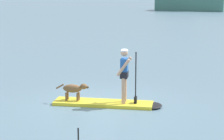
% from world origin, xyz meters
% --- Properties ---
extents(ground_plane, '(400.00, 400.00, 0.00)m').
position_xyz_m(ground_plane, '(0.00, 0.00, 0.00)').
color(ground_plane, slate).
extents(paddleboard, '(3.39, 1.07, 0.10)m').
position_xyz_m(paddleboard, '(0.23, 0.02, 0.05)').
color(paddleboard, yellow).
rests_on(paddleboard, ground_plane).
extents(person_paddler, '(0.63, 0.51, 1.66)m').
position_xyz_m(person_paddler, '(0.66, 0.07, 1.06)').
color(person_paddler, tan).
rests_on(person_paddler, paddleboard).
extents(dog, '(1.06, 0.28, 0.54)m').
position_xyz_m(dog, '(-0.92, -0.10, 0.46)').
color(dog, brown).
rests_on(dog, paddleboard).
extents(moored_boat_center, '(10.24, 4.04, 10.88)m').
position_xyz_m(moored_boat_center, '(-2.34, 50.92, 1.56)').
color(moored_boat_center, '#3F7266').
rests_on(moored_boat_center, ground_plane).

